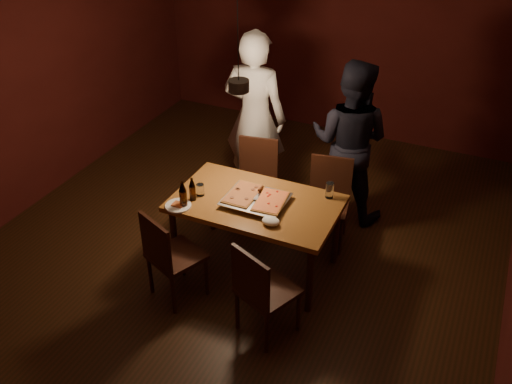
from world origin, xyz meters
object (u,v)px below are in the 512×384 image
at_px(diner_dark, 349,141).
at_px(pendant_lamp, 239,85).
at_px(beer_bottle_a, 183,194).
at_px(pizza_tray, 256,201).
at_px(plate_slice, 178,206).
at_px(diner_white, 255,117).
at_px(chair_far_right, 329,193).
at_px(beer_bottle_b, 192,189).
at_px(chair_far_left, 256,173).
at_px(chair_near_right, 260,286).
at_px(dining_table, 256,208).
at_px(chair_near_left, 167,250).

xyz_separation_m(diner_dark, pendant_lamp, (-0.74, -1.06, 0.89)).
bearing_deg(beer_bottle_a, pizza_tray, 29.53).
xyz_separation_m(plate_slice, diner_dark, (1.09, 1.62, 0.11)).
bearing_deg(diner_white, chair_far_right, 152.86).
xyz_separation_m(chair_far_right, diner_dark, (0.03, 0.53, 0.34)).
xyz_separation_m(diner_white, pendant_lamp, (0.31, -1.01, 0.80)).
relative_size(beer_bottle_a, pendant_lamp, 0.24).
bearing_deg(beer_bottle_b, beer_bottle_a, -98.01).
bearing_deg(chair_far_right, beer_bottle_b, 34.16).
relative_size(chair_far_left, chair_near_right, 0.88).
bearing_deg(pizza_tray, beer_bottle_b, -165.23).
bearing_deg(dining_table, chair_near_right, -63.36).
xyz_separation_m(beer_bottle_a, pendant_lamp, (0.30, 0.54, 0.88)).
height_order(chair_far_right, chair_near_left, same).
xyz_separation_m(beer_bottle_b, pendant_lamp, (0.28, 0.40, 0.90)).
relative_size(pizza_tray, diner_white, 0.29).
xyz_separation_m(chair_far_right, beer_bottle_b, (-1.00, -0.94, 0.33)).
bearing_deg(pendant_lamp, plate_slice, -122.11).
bearing_deg(chair_near_left, dining_table, 78.42).
distance_m(chair_far_left, chair_near_left, 1.52).
bearing_deg(plate_slice, chair_near_right, -23.49).
relative_size(chair_far_right, chair_near_right, 0.88).
xyz_separation_m(dining_table, chair_far_left, (-0.36, 0.79, -0.14)).
height_order(chair_far_left, plate_slice, chair_far_left).
xyz_separation_m(dining_table, beer_bottle_b, (-0.53, -0.21, 0.19)).
distance_m(beer_bottle_a, diner_dark, 1.91).
height_order(dining_table, plate_slice, plate_slice).
height_order(plate_slice, diner_dark, diner_dark).
distance_m(chair_near_right, pendant_lamp, 1.70).
xyz_separation_m(pizza_tray, pendant_lamp, (-0.26, 0.22, 0.99)).
height_order(chair_far_left, chair_near_left, same).
relative_size(plate_slice, diner_white, 0.12).
relative_size(chair_far_left, diner_dark, 0.28).
bearing_deg(diner_dark, chair_far_right, 88.89).
relative_size(chair_far_right, pizza_tray, 0.88).
height_order(chair_far_left, chair_near_right, same).
bearing_deg(chair_near_right, beer_bottle_b, 171.61).
bearing_deg(plate_slice, pendant_lamp, 57.89).
height_order(chair_near_left, pendant_lamp, pendant_lamp).
distance_m(pizza_tray, diner_dark, 1.37).
height_order(dining_table, pendant_lamp, pendant_lamp).
height_order(pizza_tray, diner_dark, diner_dark).
bearing_deg(pendant_lamp, chair_near_left, -105.93).
bearing_deg(chair_near_left, beer_bottle_b, 116.35).
xyz_separation_m(chair_far_left, pendant_lamp, (0.11, -0.60, 1.22)).
distance_m(dining_table, beer_bottle_b, 0.60).
bearing_deg(beer_bottle_a, beer_bottle_b, 81.99).
height_order(pizza_tray, plate_slice, pizza_tray).
bearing_deg(pizza_tray, dining_table, 104.42).
bearing_deg(chair_far_left, dining_table, 104.68).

